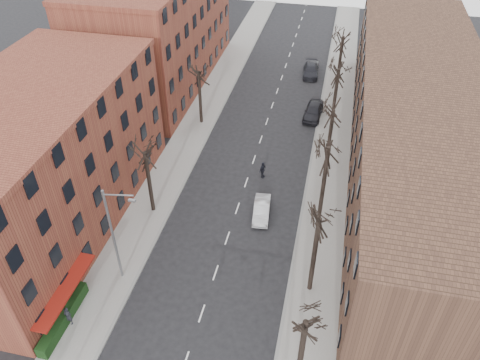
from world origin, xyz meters
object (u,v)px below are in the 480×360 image
Objects in this scene: silver_sedan at (262,210)px; pedestrian_a at (68,316)px; parked_car_near at (313,111)px; parked_car_mid at (311,70)px.

pedestrian_a reaches higher than silver_sedan.
silver_sedan is 2.42× the size of pedestrian_a.
silver_sedan is at bearing 47.91° from pedestrian_a.
silver_sedan is 18.53m from pedestrian_a.
parked_car_near is 36.19m from pedestrian_a.
parked_car_mid reaches higher than silver_sedan.
parked_car_mid is at bearing 69.98° from pedestrian_a.
parked_car_mid is at bearing 101.56° from parked_car_near.
pedestrian_a is (-11.43, -14.57, 0.32)m from silver_sedan.
parked_car_near is 1.01× the size of parked_car_mid.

